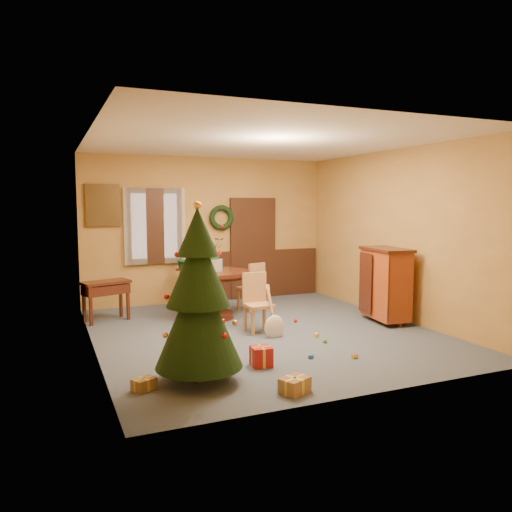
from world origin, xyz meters
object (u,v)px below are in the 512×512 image
dining_table (215,285)px  writing_desk (106,291)px  christmas_tree (198,298)px  chair_near (257,300)px  sideboard (386,283)px

dining_table → writing_desk: size_ratio=1.41×
dining_table → christmas_tree: size_ratio=0.60×
chair_near → christmas_tree: 2.35m
dining_table → writing_desk: dining_table is taller
christmas_tree → writing_desk: size_ratio=2.35×
dining_table → christmas_tree: bearing=-111.6°
dining_table → chair_near: size_ratio=1.32×
chair_near → writing_desk: bearing=142.0°
chair_near → christmas_tree: bearing=-129.3°
chair_near → writing_desk: 2.63m
christmas_tree → sideboard: 4.00m
chair_near → sideboard: size_ratio=0.73×
dining_table → chair_near: bearing=-74.2°
chair_near → christmas_tree: christmas_tree is taller
christmas_tree → sideboard: (3.69, 1.52, -0.28)m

